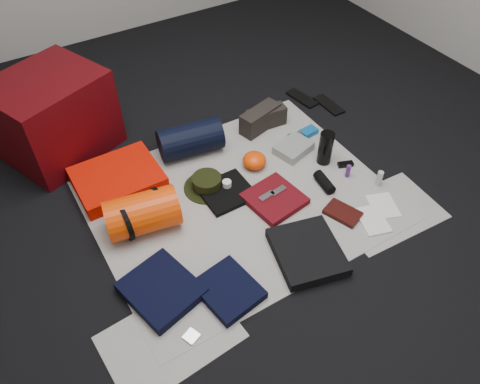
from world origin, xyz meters
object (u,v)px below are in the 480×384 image
red_cabinet (53,116)px  navy_duffel (190,139)px  paperback_book (343,213)px  water_bottle (325,148)px  compact_camera (295,137)px  stuff_sack (142,213)px  sleeping_pad (118,179)px

red_cabinet → navy_duffel: size_ratio=1.57×
navy_duffel → paperback_book: (0.47, -0.90, -0.09)m
navy_duffel → paperback_book: navy_duffel is taller
navy_duffel → water_bottle: water_bottle is taller
red_cabinet → compact_camera: 1.49m
red_cabinet → paperback_book: bearing=-71.9°
stuff_sack → water_bottle: size_ratio=1.74×
stuff_sack → water_bottle: (1.15, -0.08, -0.00)m
compact_camera → red_cabinet: bearing=160.3°
sleeping_pad → water_bottle: size_ratio=2.22×
red_cabinet → compact_camera: (1.30, -0.70, -0.23)m
sleeping_pad → water_bottle: 1.24m
compact_camera → paperback_book: 0.68m
sleeping_pad → water_bottle: (1.15, -0.47, 0.06)m
sleeping_pad → paperback_book: bearing=-42.0°
stuff_sack → compact_camera: 1.14m
compact_camera → paperback_book: size_ratio=0.49×
stuff_sack → navy_duffel: (0.49, 0.42, -0.01)m
water_bottle → compact_camera: bearing=95.3°
stuff_sack → compact_camera: stuff_sack is taller
water_bottle → compact_camera: 0.28m
red_cabinet → sleeping_pad: bearing=-92.1°
navy_duffel → water_bottle: (0.65, -0.50, 0.01)m
red_cabinet → stuff_sack: (0.18, -0.87, -0.14)m
stuff_sack → water_bottle: 1.15m
compact_camera → paperback_book: bearing=-95.1°
compact_camera → stuff_sack: bearing=-162.6°
stuff_sack → paperback_book: 1.08m
stuff_sack → navy_duffel: 0.64m
red_cabinet → sleeping_pad: 0.56m
navy_duffel → sleeping_pad: bearing=-167.0°
stuff_sack → paperback_book: (0.96, -0.48, -0.10)m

